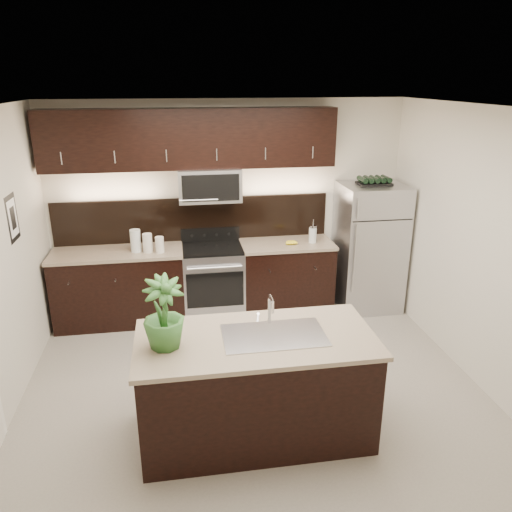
{
  "coord_description": "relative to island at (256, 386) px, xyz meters",
  "views": [
    {
      "loc": [
        -0.66,
        -4.24,
        2.94
      ],
      "look_at": [
        0.12,
        0.55,
        1.19
      ],
      "focal_mm": 35.0,
      "sensor_mm": 36.0,
      "label": 1
    }
  ],
  "objects": [
    {
      "name": "ground",
      "position": [
        0.08,
        0.69,
        -0.47
      ],
      "size": [
        4.5,
        4.5,
        0.0
      ],
      "primitive_type": "plane",
      "color": "gray",
      "rests_on": "ground"
    },
    {
      "name": "room_walls",
      "position": [
        -0.03,
        0.65,
        1.22
      ],
      "size": [
        4.52,
        4.02,
        2.71
      ],
      "color": "beige",
      "rests_on": "ground"
    },
    {
      "name": "counter_run",
      "position": [
        -0.38,
        2.38,
        -0.0
      ],
      "size": [
        3.51,
        0.65,
        0.94
      ],
      "color": "black",
      "rests_on": "ground"
    },
    {
      "name": "upper_fixtures",
      "position": [
        -0.35,
        2.52,
        1.67
      ],
      "size": [
        3.49,
        0.4,
        1.66
      ],
      "color": "black",
      "rests_on": "counter_run"
    },
    {
      "name": "island",
      "position": [
        0.0,
        0.0,
        0.0
      ],
      "size": [
        1.96,
        0.96,
        0.94
      ],
      "color": "black",
      "rests_on": "ground"
    },
    {
      "name": "sink_faucet",
      "position": [
        0.15,
        0.01,
        0.48
      ],
      "size": [
        0.84,
        0.5,
        0.28
      ],
      "color": "silver",
      "rests_on": "island"
    },
    {
      "name": "refrigerator",
      "position": [
        1.88,
        2.32,
        0.36
      ],
      "size": [
        0.8,
        0.72,
        1.66
      ],
      "primitive_type": "cube",
      "color": "#B2B2B7",
      "rests_on": "ground"
    },
    {
      "name": "wine_rack",
      "position": [
        1.88,
        2.32,
        1.24
      ],
      "size": [
        0.41,
        0.25,
        0.1
      ],
      "color": "black",
      "rests_on": "refrigerator"
    },
    {
      "name": "plant",
      "position": [
        -0.72,
        -0.03,
        0.76
      ],
      "size": [
        0.42,
        0.42,
        0.58
      ],
      "primitive_type": "imported",
      "rotation": [
        0.0,
        0.0,
        0.36
      ],
      "color": "#2F6227",
      "rests_on": "island"
    },
    {
      "name": "canisters",
      "position": [
        -0.99,
        2.3,
        0.59
      ],
      "size": [
        0.4,
        0.19,
        0.27
      ],
      "rotation": [
        0.0,
        0.0,
        -0.27
      ],
      "color": "silver",
      "rests_on": "counter_run"
    },
    {
      "name": "french_press",
      "position": [
        1.11,
        2.33,
        0.58
      ],
      "size": [
        0.1,
        0.1,
        0.3
      ],
      "rotation": [
        0.0,
        0.0,
        -0.37
      ],
      "color": "silver",
      "rests_on": "counter_run"
    },
    {
      "name": "bananas",
      "position": [
        0.78,
        2.3,
        0.49
      ],
      "size": [
        0.16,
        0.12,
        0.05
      ],
      "primitive_type": "ellipsoid",
      "rotation": [
        0.0,
        0.0,
        -0.0
      ],
      "color": "yellow",
      "rests_on": "counter_run"
    }
  ]
}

